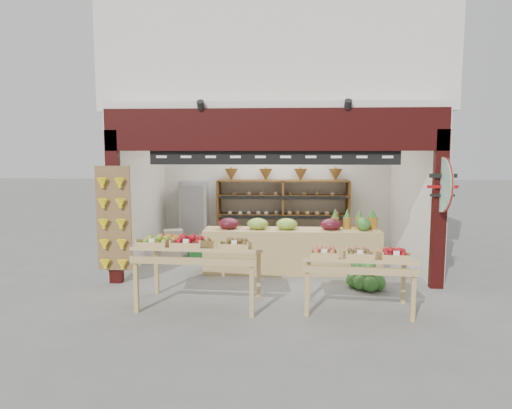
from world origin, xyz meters
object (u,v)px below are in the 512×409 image
object	(u,v)px
refrigerator	(195,215)
mid_counter	(291,249)
display_table_left	(193,247)
display_table_right	(358,257)
watermelon_pile	(365,277)
cardboard_stack	(183,249)
back_shelving	(283,201)

from	to	relation	value
refrigerator	mid_counter	bearing A→B (deg)	-45.77
display_table_left	mid_counter	bearing A→B (deg)	51.66
display_table_right	watermelon_pile	size ratio (longest dim) A/B	2.45
display_table_right	refrigerator	bearing A→B (deg)	127.68
cardboard_stack	display_table_left	world-z (taller)	display_table_left
back_shelving	watermelon_pile	bearing A→B (deg)	-65.73
refrigerator	display_table_right	distance (m)	5.17
back_shelving	display_table_right	world-z (taller)	back_shelving
back_shelving	cardboard_stack	size ratio (longest dim) A/B	2.96
cardboard_stack	refrigerator	bearing A→B (deg)	88.74
display_table_left	watermelon_pile	size ratio (longest dim) A/B	2.78
mid_counter	display_table_right	bearing A→B (deg)	-65.71
back_shelving	watermelon_pile	distance (m)	3.51
cardboard_stack	watermelon_pile	xyz separation A→B (m)	(3.50, -1.82, -0.05)
refrigerator	mid_counter	world-z (taller)	refrigerator
back_shelving	display_table_right	bearing A→B (deg)	-75.46
back_shelving	display_table_left	bearing A→B (deg)	-108.48
refrigerator	display_table_right	bearing A→B (deg)	-55.50
mid_counter	cardboard_stack	bearing A→B (deg)	159.22
back_shelving	mid_counter	distance (m)	2.24
refrigerator	watermelon_pile	bearing A→B (deg)	-44.17
mid_counter	display_table_left	xyz separation A→B (m)	(-1.51, -1.91, 0.42)
back_shelving	cardboard_stack	world-z (taller)	back_shelving
display_table_left	watermelon_pile	bearing A→B (deg)	19.27
refrigerator	back_shelving	bearing A→B (deg)	-1.48
cardboard_stack	watermelon_pile	bearing A→B (deg)	-27.42
refrigerator	cardboard_stack	bearing A→B (deg)	-94.45
display_table_left	display_table_right	xyz separation A→B (m)	(2.43, -0.12, -0.10)
back_shelving	display_table_left	size ratio (longest dim) A/B	1.68
refrigerator	display_table_right	size ratio (longest dim) A/B	1.00
cardboard_stack	mid_counter	xyz separation A→B (m)	(2.27, -0.86, 0.21)
back_shelving	refrigerator	size ratio (longest dim) A/B	1.90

